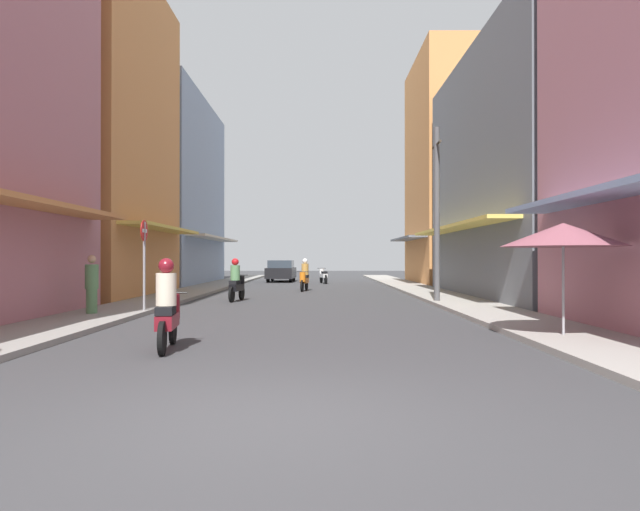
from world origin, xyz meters
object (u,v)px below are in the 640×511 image
object	(u,v)px
motorbike_orange	(307,276)
pedestrian_crossing	(94,286)
motorbike_maroon	(170,309)
parked_car	(283,271)
street_sign_no_entry	(147,253)
vendor_umbrella	(566,235)
motorbike_white	(325,275)
utility_pole	(439,213)
motorbike_black	(239,282)

from	to	relation	value
motorbike_orange	pedestrian_crossing	xyz separation A→B (m)	(-5.30, -12.13, 0.13)
motorbike_maroon	parked_car	world-z (taller)	motorbike_maroon
motorbike_orange	street_sign_no_entry	distance (m)	12.06
parked_car	vendor_umbrella	size ratio (longest dim) A/B	1.78
motorbike_orange	street_sign_no_entry	world-z (taller)	street_sign_no_entry
parked_car	motorbike_white	bearing A→B (deg)	-43.26
utility_pole	street_sign_no_entry	xyz separation A→B (m)	(-8.96, -3.55, -1.41)
motorbike_black	street_sign_no_entry	bearing A→B (deg)	-111.10
motorbike_maroon	street_sign_no_entry	size ratio (longest dim) A/B	0.68
motorbike_orange	vendor_umbrella	bearing A→B (deg)	-71.70
pedestrian_crossing	vendor_umbrella	world-z (taller)	vendor_umbrella
motorbike_maroon	motorbike_orange	xyz separation A→B (m)	(1.87, 17.30, 0.00)
motorbike_maroon	pedestrian_crossing	world-z (taller)	pedestrian_crossing
motorbike_maroon	motorbike_orange	distance (m)	17.40
street_sign_no_entry	motorbike_orange	bearing A→B (deg)	69.64
motorbike_black	vendor_umbrella	distance (m)	12.58
motorbike_orange	utility_pole	xyz separation A→B (m)	(4.78, -7.72, 2.42)
vendor_umbrella	street_sign_no_entry	bearing A→B (deg)	152.32
motorbike_maroon	vendor_umbrella	bearing A→B (deg)	7.96
motorbike_maroon	parked_car	size ratio (longest dim) A/B	0.44
motorbike_orange	parked_car	world-z (taller)	motorbike_orange
motorbike_white	motorbike_orange	bearing A→B (deg)	-96.70
pedestrian_crossing	vendor_umbrella	bearing A→B (deg)	-21.25
motorbike_maroon	pedestrian_crossing	bearing A→B (deg)	123.57
motorbike_white	motorbike_black	bearing A→B (deg)	-102.64
parked_car	pedestrian_crossing	distance (m)	23.22
parked_car	street_sign_no_entry	size ratio (longest dim) A/B	1.57
utility_pole	motorbike_black	bearing A→B (deg)	169.65
motorbike_white	vendor_umbrella	distance (m)	24.90
motorbike_orange	pedestrian_crossing	distance (m)	13.24
motorbike_white	parked_car	world-z (taller)	parked_car
pedestrian_crossing	utility_pole	bearing A→B (deg)	23.64
parked_car	motorbike_black	bearing A→B (deg)	-91.44
motorbike_white	motorbike_orange	xyz separation A→B (m)	(-0.96, -8.16, 0.20)
motorbike_white	street_sign_no_entry	bearing A→B (deg)	-104.82
motorbike_maroon	motorbike_black	xyz separation A→B (m)	(-0.45, 10.87, 0.00)
motorbike_black	street_sign_no_entry	world-z (taller)	street_sign_no_entry
motorbike_maroon	vendor_umbrella	distance (m)	7.44
motorbike_maroon	parked_car	distance (m)	28.14
parked_car	pedestrian_crossing	size ratio (longest dim) A/B	2.49
motorbike_orange	vendor_umbrella	distance (m)	17.21
motorbike_maroon	utility_pole	bearing A→B (deg)	55.24
vendor_umbrella	utility_pole	bearing A→B (deg)	94.05
parked_car	utility_pole	distance (m)	19.86
motorbike_white	vendor_umbrella	xyz separation A→B (m)	(4.43, -24.45, 1.52)
motorbike_white	motorbike_black	xyz separation A→B (m)	(-3.27, -14.59, 0.20)
motorbike_orange	vendor_umbrella	xyz separation A→B (m)	(5.39, -16.29, 1.32)
motorbike_white	street_sign_no_entry	size ratio (longest dim) A/B	0.67
parked_car	street_sign_no_entry	bearing A→B (deg)	-95.95
parked_car	pedestrian_crossing	xyz separation A→B (m)	(-3.42, -22.97, 0.09)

